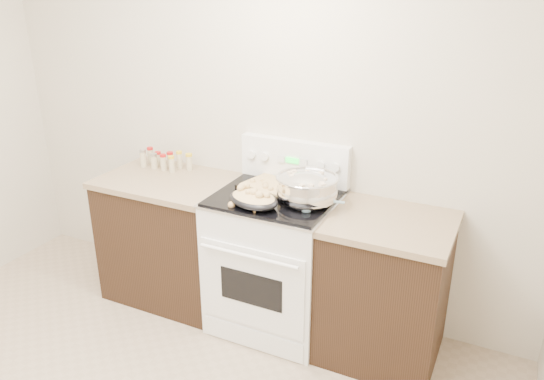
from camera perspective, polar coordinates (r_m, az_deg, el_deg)
The scene contains 10 objects.
room_shell at distance 2.21m, azimuth -24.59°, elevation 6.34°, with size 4.10×3.60×2.75m.
counter_left at distance 3.93m, azimuth -10.61°, elevation -4.99°, with size 0.93×0.67×0.92m.
counter_right at distance 3.34m, azimuth 11.99°, elevation -10.31°, with size 0.73×0.67×0.92m.
kitchen_range at distance 3.53m, azimuth 0.39°, elevation -7.39°, with size 0.78×0.73×1.22m.
mixing_bowl at distance 3.19m, azimuth 3.79°, elevation 0.07°, with size 0.49×0.49×0.22m.
roasting_pan at distance 3.16m, azimuth -2.02°, elevation -0.90°, with size 0.40×0.33×0.11m.
baking_sheet at distance 3.42m, azimuth 0.34°, elevation 0.36°, with size 0.49×0.39×0.06m.
wooden_spoon at distance 3.18m, azimuth -3.64°, elevation -1.52°, with size 0.20×0.22×0.04m.
blue_ladle at distance 3.10m, azimuth 3.94°, elevation -1.71°, with size 0.23×0.20×0.10m.
spice_jars at distance 3.93m, azimuth -11.53°, elevation 3.19°, with size 0.40×0.14×0.13m.
Camera 1 is at (1.67, -1.35, 2.23)m, focal length 35.00 mm.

